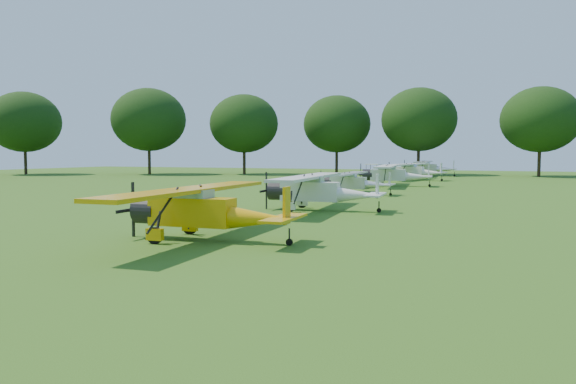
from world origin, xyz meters
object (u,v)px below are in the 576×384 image
Objects in this scene: aircraft_3 at (319,188)px; aircraft_7 at (428,167)px; aircraft_4 at (354,181)px; golf_cart at (373,173)px; aircraft_5 at (393,173)px; aircraft_2 at (204,207)px; aircraft_6 at (414,170)px.

aircraft_3 is 49.97m from aircraft_7.
aircraft_4 is 3.96× the size of golf_cart.
aircraft_7 is (-0.38, 25.33, 0.04)m from aircraft_5.
aircraft_5 is at bearing 85.18° from aircraft_4.
aircraft_5 is at bearing -92.34° from aircraft_7.
aircraft_3 reaches higher than aircraft_4.
aircraft_2 is at bearing -96.79° from aircraft_5.
aircraft_7 is 4.89× the size of golf_cart.
aircraft_4 is 0.81× the size of aircraft_7.
golf_cart is at bearing 146.29° from aircraft_6.
aircraft_3 is 12.55m from aircraft_4.
aircraft_5 is at bearing -79.75° from aircraft_6.
aircraft_2 reaches higher than golf_cart.
aircraft_2 is 61.75m from aircraft_7.
aircraft_7 is (0.20, 37.50, 0.25)m from aircraft_4.
aircraft_3 is at bearing -85.36° from aircraft_4.
aircraft_6 is 4.64× the size of golf_cart.
aircraft_4 is 0.83× the size of aircraft_5.
aircraft_5 is at bearing 86.88° from aircraft_3.
aircraft_5 reaches higher than aircraft_2.
aircraft_2 is at bearing -79.79° from aircraft_6.
aircraft_2 reaches higher than aircraft_4.
golf_cart is at bearing -135.63° from aircraft_7.
aircraft_7 is at bearing 86.25° from aircraft_3.
aircraft_5 reaches higher than aircraft_4.
golf_cart is at bearing 94.36° from aircraft_2.
aircraft_3 reaches higher than aircraft_2.
aircraft_4 is 0.85× the size of aircraft_6.
aircraft_6 is at bearing -92.40° from aircraft_7.
aircraft_6 is 8.67m from golf_cart.
aircraft_5 is at bearing 87.89° from aircraft_2.
aircraft_6 is at bearing 87.91° from aircraft_2.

